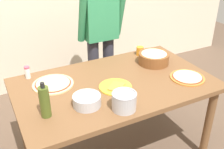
# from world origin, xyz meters

# --- Properties ---
(dining_table) EXTENTS (1.60, 0.96, 0.76)m
(dining_table) POSITION_xyz_m (0.00, 0.00, 0.67)
(dining_table) COLOR brown
(dining_table) RESTS_ON ground
(person_cook) EXTENTS (0.49, 0.25, 1.62)m
(person_cook) POSITION_xyz_m (0.23, 0.76, 0.94)
(person_cook) COLOR #2D2D38
(person_cook) RESTS_ON ground
(pizza_raw_on_board) EXTENTS (0.33, 0.33, 0.02)m
(pizza_raw_on_board) POSITION_xyz_m (-0.46, 0.19, 0.77)
(pizza_raw_on_board) COLOR beige
(pizza_raw_on_board) RESTS_ON dining_table
(pizza_cooked_on_tray) EXTENTS (0.29, 0.29, 0.02)m
(pizza_cooked_on_tray) POSITION_xyz_m (0.57, -0.22, 0.77)
(pizza_cooked_on_tray) COLOR #C67A33
(pizza_cooked_on_tray) RESTS_ON dining_table
(plate_with_slice) EXTENTS (0.26, 0.26, 0.02)m
(plate_with_slice) POSITION_xyz_m (-0.03, -0.08, 0.77)
(plate_with_slice) COLOR gold
(plate_with_slice) RESTS_ON dining_table
(popcorn_bowl) EXTENTS (0.28, 0.28, 0.11)m
(popcorn_bowl) POSITION_xyz_m (0.49, 0.15, 0.82)
(popcorn_bowl) COLOR brown
(popcorn_bowl) RESTS_ON dining_table
(mixing_bowl_steel) EXTENTS (0.20, 0.20, 0.08)m
(mixing_bowl_steel) POSITION_xyz_m (-0.33, -0.20, 0.80)
(mixing_bowl_steel) COLOR #B7B7BC
(mixing_bowl_steel) RESTS_ON dining_table
(olive_oil_bottle) EXTENTS (0.07, 0.07, 0.26)m
(olive_oil_bottle) POSITION_xyz_m (-0.61, -0.19, 0.87)
(olive_oil_bottle) COLOR #47561E
(olive_oil_bottle) RESTS_ON dining_table
(steel_pot) EXTENTS (0.17, 0.17, 0.13)m
(steel_pot) POSITION_xyz_m (-0.11, -0.35, 0.83)
(steel_pot) COLOR #B7B7BC
(steel_pot) RESTS_ON dining_table
(cup_orange) EXTENTS (0.07, 0.07, 0.08)m
(cup_orange) POSITION_xyz_m (0.48, 0.37, 0.80)
(cup_orange) COLOR orange
(cup_orange) RESTS_ON dining_table
(salt_shaker) EXTENTS (0.04, 0.04, 0.11)m
(salt_shaker) POSITION_xyz_m (-0.61, 0.40, 0.81)
(salt_shaker) COLOR white
(salt_shaker) RESTS_ON dining_table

